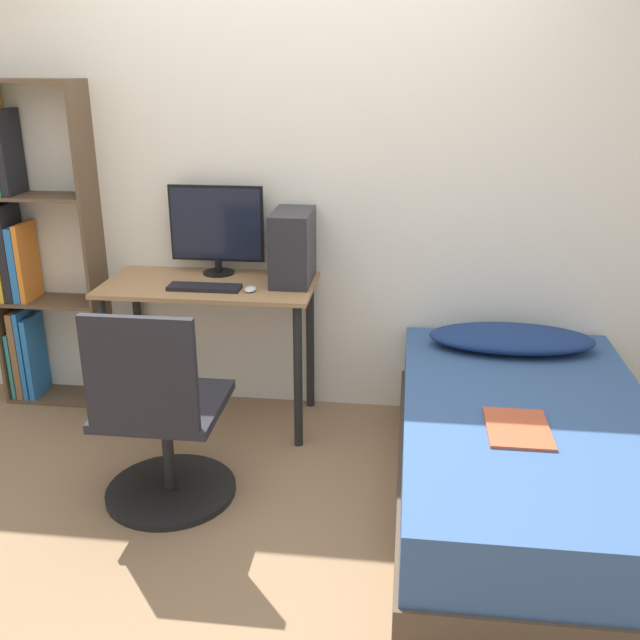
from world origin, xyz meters
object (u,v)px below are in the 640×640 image
at_px(bed, 525,461).
at_px(keyboard, 204,287).
at_px(bookshelf, 26,252).
at_px(monitor, 217,227).
at_px(office_chair, 161,431).
at_px(pc_tower, 293,247).

distance_m(bed, keyboard, 1.69).
xyz_separation_m(bookshelf, monitor, (1.06, 0.02, 0.16)).
relative_size(office_chair, pc_tower, 2.56).
height_order(bookshelf, monitor, bookshelf).
relative_size(office_chair, monitor, 1.87).
bearing_deg(bookshelf, pc_tower, -2.87).
height_order(office_chair, bed, office_chair).
xyz_separation_m(bookshelf, keyboard, (1.06, -0.26, -0.08)).
relative_size(monitor, pc_tower, 1.37).
xyz_separation_m(office_chair, keyboard, (0.02, 0.67, 0.43)).
height_order(keyboard, pc_tower, pc_tower).
relative_size(bed, keyboard, 5.16).
height_order(monitor, keyboard, monitor).
bearing_deg(office_chair, monitor, 88.62).
distance_m(monitor, keyboard, 0.37).
distance_m(office_chair, monitor, 1.16).
xyz_separation_m(office_chair, monitor, (0.02, 0.95, 0.67)).
bearing_deg(keyboard, pc_tower, 24.19).
height_order(bed, monitor, monitor).
height_order(office_chair, keyboard, office_chair).
bearing_deg(bed, pc_tower, 146.45).
bearing_deg(pc_tower, keyboard, -155.81).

